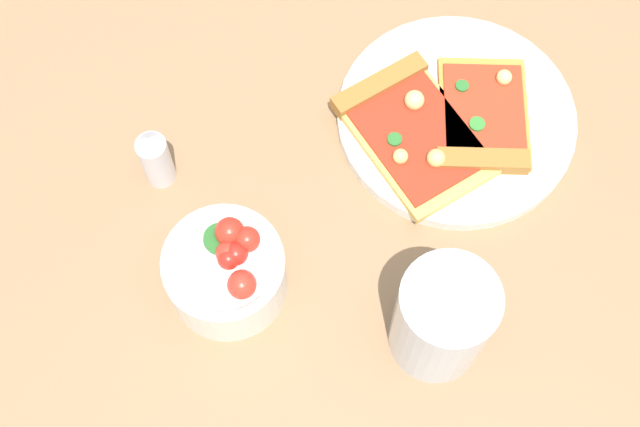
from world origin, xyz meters
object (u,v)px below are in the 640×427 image
Objects in this scene: soda_glass at (442,321)px; salad_bowl at (226,271)px; plate at (456,119)px; pepper_shaker at (155,158)px; pizza_slice_far at (410,127)px; pizza_slice_near at (485,120)px.

salad_bowl is at bearing 38.61° from soda_glass.
salad_bowl is (-0.01, 0.27, 0.03)m from plate.
plate is 0.22m from soda_glass.
pepper_shaker is (0.13, -0.01, -0.00)m from salad_bowl.
soda_glass is (-0.17, 0.11, 0.03)m from pizza_slice_far.
pizza_slice_far is (0.04, 0.06, 0.00)m from pizza_slice_near.
pepper_shaker is at bearing 65.49° from plate.
pepper_shaker reaches higher than plate.
pizza_slice_near is 2.00× the size of pepper_shaker.
pizza_slice_near is 0.07m from pizza_slice_far.
soda_glass is (-0.15, -0.12, 0.02)m from salad_bowl.
soda_glass reaches higher than plate.
salad_bowl is 0.19m from soda_glass.
plate is at bearing -105.91° from pizza_slice_far.
soda_glass is 1.54× the size of pepper_shaker.
soda_glass reaches higher than pepper_shaker.
pizza_slice_far is (0.01, 0.05, 0.01)m from plate.
pizza_slice_far is at bearing 60.08° from pizza_slice_near.
salad_bowl is (0.01, 0.28, 0.02)m from pizza_slice_near.
salad_bowl is 0.13m from pepper_shaker.
salad_bowl is at bearing 87.54° from pizza_slice_near.
soda_glass is (-0.13, 0.17, 0.03)m from pizza_slice_near.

